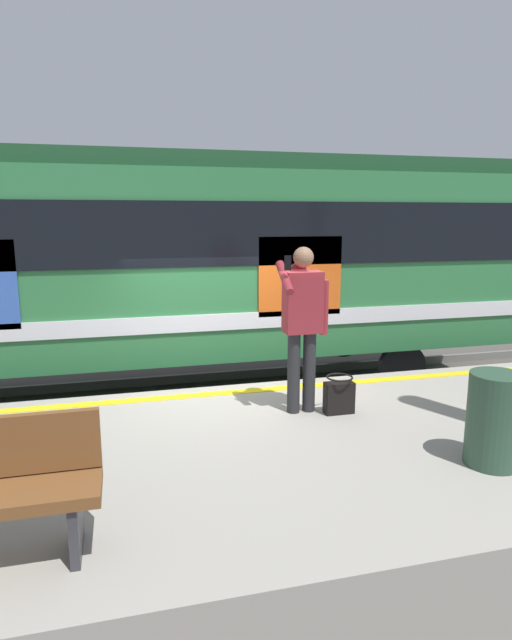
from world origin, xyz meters
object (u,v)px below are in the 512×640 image
object	(u,v)px
trash_bin	(495,420)
train_carriage	(140,255)
passenger	(302,316)
handbag	(339,396)

from	to	relation	value
trash_bin	train_carriage	bearing A→B (deg)	-61.62
train_carriage	passenger	world-z (taller)	train_carriage
train_carriage	handbag	world-z (taller)	train_carriage
passenger	trash_bin	distance (m)	2.14
train_carriage	handbag	xyz separation A→B (m)	(-1.96, 3.65, -1.32)
train_carriage	handbag	size ratio (longest dim) A/B	30.35
train_carriage	passenger	distance (m)	3.85
train_carriage	handbag	bearing A→B (deg)	118.19
train_carriage	passenger	bearing A→B (deg)	114.25
passenger	handbag	bearing A→B (deg)	157.17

